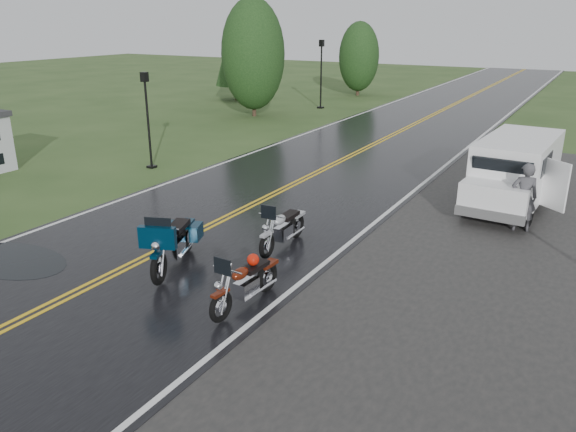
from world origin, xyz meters
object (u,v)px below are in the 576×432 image
(lamp_post_near_left, at_px, (148,121))
(lamp_post_far_left, at_px, (321,74))
(motorcycle_teal, at_px, (158,255))
(motorcycle_red, at_px, (220,295))
(motorcycle_silver, at_px, (267,236))
(van_white, at_px, (470,181))
(person_at_van, at_px, (524,198))

(lamp_post_near_left, distance_m, lamp_post_far_left, 16.59)
(motorcycle_teal, xyz_separation_m, lamp_post_near_left, (-7.11, 7.46, 1.06))
(motorcycle_teal, bearing_deg, motorcycle_red, -37.63)
(motorcycle_red, relative_size, motorcycle_teal, 0.84)
(motorcycle_silver, relative_size, lamp_post_near_left, 0.59)
(motorcycle_red, bearing_deg, van_white, 75.90)
(motorcycle_silver, distance_m, van_white, 6.45)
(motorcycle_teal, relative_size, motorcycle_silver, 1.17)
(motorcycle_red, bearing_deg, person_at_van, 65.45)
(person_at_van, bearing_deg, motorcycle_red, 47.63)
(van_white, relative_size, person_at_van, 2.86)
(person_at_van, distance_m, lamp_post_near_left, 13.20)
(motorcycle_teal, height_order, van_white, van_white)
(person_at_van, height_order, lamp_post_near_left, lamp_post_near_left)
(lamp_post_near_left, bearing_deg, person_at_van, -0.99)
(motorcycle_silver, distance_m, person_at_van, 6.92)
(motorcycle_teal, xyz_separation_m, motorcycle_silver, (1.24, 2.28, -0.10))
(lamp_post_near_left, bearing_deg, motorcycle_red, -41.44)
(lamp_post_far_left, bearing_deg, motorcycle_teal, -71.06)
(motorcycle_silver, bearing_deg, lamp_post_near_left, 146.11)
(motorcycle_red, distance_m, van_white, 8.79)
(lamp_post_far_left, bearing_deg, motorcycle_silver, -66.44)
(person_at_van, bearing_deg, motorcycle_silver, 30.53)
(motorcycle_teal, bearing_deg, person_at_van, 29.04)
(motorcycle_red, xyz_separation_m, lamp_post_near_left, (-9.14, 8.07, 1.18))
(motorcycle_teal, relative_size, lamp_post_far_left, 0.59)
(motorcycle_teal, bearing_deg, van_white, 38.67)
(motorcycle_red, distance_m, lamp_post_far_left, 26.72)
(lamp_post_near_left, height_order, lamp_post_far_left, lamp_post_far_left)
(motorcycle_red, distance_m, motorcycle_teal, 2.13)
(motorcycle_red, bearing_deg, motorcycle_teal, 165.99)
(motorcycle_silver, xyz_separation_m, van_white, (3.33, 5.51, 0.41))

